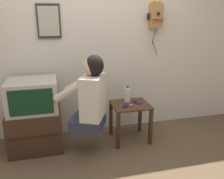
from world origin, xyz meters
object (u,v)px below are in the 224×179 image
object	(u,v)px
cell_phone_spare	(137,102)
toothbrush	(135,106)
framed_picture	(49,21)
cell_phone_held	(125,106)
person	(91,96)
water_bottle	(127,94)
wall_phone_antique	(156,15)
television	(33,96)

from	to	relation	value
cell_phone_spare	toothbrush	bearing A→B (deg)	-134.51
framed_picture	cell_phone_held	xyz separation A→B (m)	(0.86, -0.45, -1.01)
person	cell_phone_held	xyz separation A→B (m)	(0.46, 0.12, -0.21)
person	water_bottle	size ratio (longest dim) A/B	4.12
wall_phone_antique	cell_phone_held	distance (m)	1.27
wall_phone_antique	cell_phone_spare	world-z (taller)	wall_phone_antique
person	water_bottle	bearing A→B (deg)	-37.64
person	cell_phone_spare	world-z (taller)	person
cell_phone_held	water_bottle	distance (m)	0.19
toothbrush	television	bearing A→B (deg)	118.35
person	television	size ratio (longest dim) A/B	1.52
water_bottle	cell_phone_held	bearing A→B (deg)	-115.39
cell_phone_held	water_bottle	size ratio (longest dim) A/B	0.65
person	water_bottle	distance (m)	0.60
cell_phone_spare	person	bearing A→B (deg)	-179.56
toothbrush	cell_phone_spare	bearing A→B (deg)	9.86
person	television	world-z (taller)	person
framed_picture	toothbrush	size ratio (longest dim) A/B	3.14
framed_picture	cell_phone_spare	bearing A→B (deg)	-20.04
wall_phone_antique	person	bearing A→B (deg)	-151.71
television	toothbrush	bearing A→B (deg)	-9.12
television	water_bottle	world-z (taller)	television
television	framed_picture	xyz separation A→B (m)	(0.25, 0.32, 0.83)
television	cell_phone_spare	bearing A→B (deg)	-2.78
cell_phone_spare	toothbrush	xyz separation A→B (m)	(-0.07, -0.13, 0.00)
television	cell_phone_held	bearing A→B (deg)	-7.11
person	television	xyz separation A→B (m)	(-0.65, 0.26, -0.03)
water_bottle	framed_picture	bearing A→B (deg)	161.99
cell_phone_spare	water_bottle	distance (m)	0.16
person	framed_picture	size ratio (longest dim) A/B	2.11
television	cell_phone_held	size ratio (longest dim) A/B	4.13
framed_picture	cell_phone_spare	size ratio (longest dim) A/B	3.01
television	cell_phone_held	xyz separation A→B (m)	(1.10, -0.14, -0.18)
wall_phone_antique	framed_picture	xyz separation A→B (m)	(-1.39, 0.04, -0.07)
television	person	bearing A→B (deg)	-21.82
television	toothbrush	world-z (taller)	television
framed_picture	toothbrush	bearing A→B (deg)	-27.84
cell_phone_held	toothbrush	world-z (taller)	toothbrush
wall_phone_antique	toothbrush	world-z (taller)	wall_phone_antique
television	cell_phone_spare	size ratio (longest dim) A/B	4.18
framed_picture	cell_phone_held	bearing A→B (deg)	-27.85
cell_phone_spare	toothbrush	size ratio (longest dim) A/B	1.04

